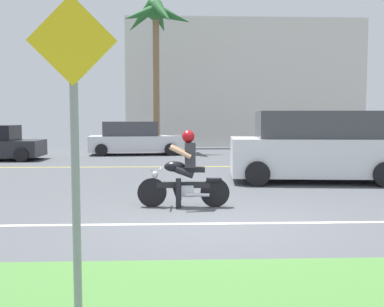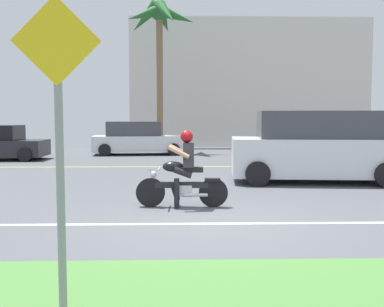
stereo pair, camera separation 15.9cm
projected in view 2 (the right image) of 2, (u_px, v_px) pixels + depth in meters
ground at (201, 193)px, 10.56m from camera, size 56.00×30.00×0.04m
lane_line_near at (210, 224)px, 7.42m from camera, size 50.40×0.12×0.01m
lane_line_far at (194, 167)px, 16.00m from camera, size 50.40×0.12×0.01m
motorcyclist at (183, 175)px, 8.78m from camera, size 1.80×0.59×1.51m
suv_nearby at (316, 148)px, 12.24m from camera, size 4.75×2.44×1.92m
parked_car_1 at (138, 139)px, 21.25m from camera, size 4.45×2.06×1.56m
palm_tree_0 at (159, 25)px, 22.28m from camera, size 3.57×3.58×7.58m
street_sign at (59, 142)px, 3.18m from camera, size 0.62×0.06×2.59m
building_far at (246, 85)px, 28.28m from camera, size 14.23×4.00×7.58m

